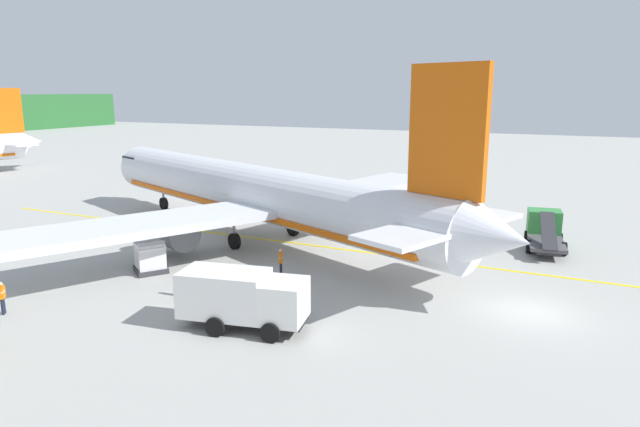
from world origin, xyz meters
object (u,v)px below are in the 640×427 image
object	(u,v)px
airliner_foreground	(256,194)
service_truck_fuel	(242,297)
crew_marshaller	(281,260)
crew_loader_right	(188,280)
cargo_container_near	(150,257)
service_truck_baggage	(545,230)
crew_loader_left	(2,295)

from	to	relation	value
airliner_foreground	service_truck_fuel	distance (m)	15.63
crew_marshaller	crew_loader_right	world-z (taller)	crew_loader_right
airliner_foreground	crew_marshaller	bearing A→B (deg)	-139.14
crew_marshaller	cargo_container_near	bearing A→B (deg)	110.44
service_truck_fuel	crew_loader_right	bearing A→B (deg)	65.88
service_truck_baggage	crew_loader_left	distance (m)	33.06
service_truck_baggage	crew_loader_left	bearing A→B (deg)	136.25
cargo_container_near	crew_loader_right	size ratio (longest dim) A/B	1.51
service_truck_fuel	crew_marshaller	bearing A→B (deg)	15.74
cargo_container_near	crew_marshaller	world-z (taller)	cargo_container_near
service_truck_baggage	crew_loader_right	xyz separation A→B (m)	(-18.23, 16.20, -0.24)
crew_loader_right	crew_loader_left	bearing A→B (deg)	130.31
airliner_foreground	crew_loader_right	distance (m)	12.02
service_truck_fuel	crew_loader_right	xyz separation A→B (m)	(2.12, 4.74, -0.55)
service_truck_baggage	crew_loader_left	size ratio (longest dim) A/B	3.85
airliner_foreground	crew_loader_left	xyz separation A→B (m)	(-17.09, 3.88, -2.43)
service_truck_fuel	crew_loader_right	world-z (taller)	service_truck_fuel
service_truck_fuel	airliner_foreground	bearing A→B (deg)	29.03
airliner_foreground	cargo_container_near	size ratio (longest dim) A/B	16.27
cargo_container_near	crew_marshaller	size ratio (longest dim) A/B	1.51
crew_loader_left	crew_loader_right	distance (m)	8.74
cargo_container_near	crew_loader_left	bearing A→B (deg)	165.70
service_truck_baggage	cargo_container_near	bearing A→B (deg)	127.32
service_truck_fuel	crew_loader_right	size ratio (longest dim) A/B	3.71
service_truck_fuel	cargo_container_near	xyz separation A→B (m)	(4.48, 9.36, -0.58)
service_truck_baggage	crew_marshaller	xyz separation A→B (m)	(-13.14, 13.49, -0.24)
service_truck_baggage	cargo_container_near	world-z (taller)	service_truck_baggage
crew_marshaller	crew_loader_right	xyz separation A→B (m)	(-5.09, 2.71, 0.00)
service_truck_fuel	service_truck_baggage	distance (m)	23.36
service_truck_baggage	cargo_container_near	size ratio (longest dim) A/B	2.57
airliner_foreground	crew_loader_right	xyz separation A→B (m)	(-11.44, -2.78, -2.44)
service_truck_baggage	cargo_container_near	distance (m)	26.18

